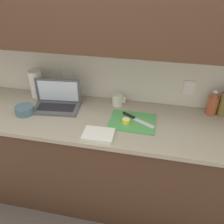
# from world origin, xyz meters

# --- Properties ---
(ground_plane) EXTENTS (12.00, 12.00, 0.00)m
(ground_plane) POSITION_xyz_m (0.00, 0.00, 0.00)
(ground_plane) COLOR #564C47
(ground_plane) RESTS_ON ground
(wall_back) EXTENTS (5.20, 0.38, 2.60)m
(wall_back) POSITION_xyz_m (0.00, 0.26, 1.56)
(wall_back) COLOR silver
(wall_back) RESTS_ON ground_plane
(counter_unit) EXTENTS (2.51, 0.66, 0.92)m
(counter_unit) POSITION_xyz_m (-0.02, 0.00, 0.47)
(counter_unit) COLOR #472D1E
(counter_unit) RESTS_ON ground_plane
(laptop) EXTENTS (0.40, 0.26, 0.23)m
(laptop) POSITION_xyz_m (-0.34, 0.09, 0.98)
(laptop) COLOR #515156
(laptop) RESTS_ON counter_unit
(cutting_board) EXTENTS (0.35, 0.28, 0.01)m
(cutting_board) POSITION_xyz_m (0.32, -0.00, 0.92)
(cutting_board) COLOR #4C9E51
(cutting_board) RESTS_ON counter_unit
(knife) EXTENTS (0.27, 0.17, 0.02)m
(knife) POSITION_xyz_m (0.31, 0.04, 0.94)
(knife) COLOR silver
(knife) RESTS_ON cutting_board
(lemon_half_cut) EXTENTS (0.06, 0.06, 0.03)m
(lemon_half_cut) POSITION_xyz_m (0.27, -0.03, 0.94)
(lemon_half_cut) COLOR yellow
(lemon_half_cut) RESTS_ON cutting_board
(bottle_green_soda) EXTENTS (0.08, 0.08, 0.21)m
(bottle_green_soda) POSITION_xyz_m (0.92, 0.25, 1.02)
(bottle_green_soda) COLOR #A34C2D
(bottle_green_soda) RESTS_ON counter_unit
(bottle_oil_tall) EXTENTS (0.07, 0.07, 0.27)m
(bottle_oil_tall) POSITION_xyz_m (1.00, 0.25, 1.04)
(bottle_oil_tall) COLOR olive
(bottle_oil_tall) RESTS_ON counter_unit
(measuring_cup) EXTENTS (0.11, 0.09, 0.10)m
(measuring_cup) POSITION_xyz_m (0.15, 0.23, 0.97)
(measuring_cup) COLOR silver
(measuring_cup) RESTS_ON counter_unit
(bowl_white) EXTENTS (0.15, 0.15, 0.06)m
(bowl_white) POSITION_xyz_m (-0.56, -0.06, 0.95)
(bowl_white) COLOR slate
(bowl_white) RESTS_ON counter_unit
(paper_towel_roll) EXTENTS (0.12, 0.12, 0.25)m
(paper_towel_roll) POSITION_xyz_m (-0.59, 0.24, 1.04)
(paper_towel_roll) COLOR white
(paper_towel_roll) RESTS_ON counter_unit
(dish_towel) EXTENTS (0.22, 0.17, 0.02)m
(dish_towel) POSITION_xyz_m (0.10, -0.22, 0.93)
(dish_towel) COLOR silver
(dish_towel) RESTS_ON counter_unit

